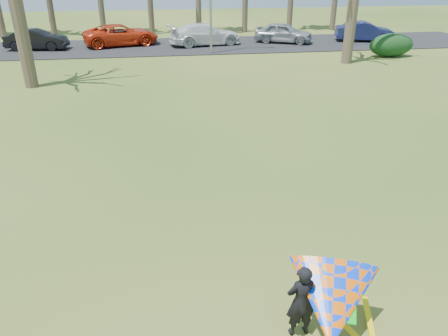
{
  "coord_description": "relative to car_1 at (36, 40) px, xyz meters",
  "views": [
    {
      "loc": [
        -1.43,
        -7.95,
        5.99
      ],
      "look_at": [
        0.0,
        2.0,
        1.1
      ],
      "focal_mm": 35.0,
      "sensor_mm": 36.0,
      "label": 1
    }
  ],
  "objects": [
    {
      "name": "ground",
      "position": [
        9.94,
        -24.9,
        -0.75
      ],
      "size": [
        100.0,
        100.0,
        0.0
      ],
      "primitive_type": "plane",
      "color": "#1E5011",
      "rests_on": "ground"
    },
    {
      "name": "parking_strip",
      "position": [
        9.94,
        0.1,
        -0.72
      ],
      "size": [
        46.0,
        7.0,
        0.06
      ],
      "primitive_type": "cube",
      "color": "black",
      "rests_on": "ground"
    },
    {
      "name": "hedge_near",
      "position": [
        23.51,
        -5.53,
        -0.0
      ],
      "size": [
        2.99,
        1.36,
        1.49
      ],
      "primitive_type": "ellipsoid",
      "color": "#133517",
      "rests_on": "ground"
    },
    {
      "name": "car_1",
      "position": [
        0.0,
        0.0,
        0.0
      ],
      "size": [
        4.32,
        1.91,
        1.38
      ],
      "primitive_type": "imported",
      "rotation": [
        0.0,
        0.0,
        1.46
      ],
      "color": "black",
      "rests_on": "parking_strip"
    },
    {
      "name": "car_2",
      "position": [
        5.73,
        0.86,
        0.06
      ],
      "size": [
        5.85,
        3.8,
        1.5
      ],
      "primitive_type": "imported",
      "rotation": [
        0.0,
        0.0,
        1.83
      ],
      "color": "red",
      "rests_on": "parking_strip"
    },
    {
      "name": "car_3",
      "position": [
        11.84,
        0.15,
        0.07
      ],
      "size": [
        5.58,
        3.11,
        1.53
      ],
      "primitive_type": "imported",
      "rotation": [
        0.0,
        0.0,
        1.76
      ],
      "color": "white",
      "rests_on": "parking_strip"
    },
    {
      "name": "car_4",
      "position": [
        17.82,
        0.24,
        0.04
      ],
      "size": [
        4.62,
        3.35,
        1.46
      ],
      "primitive_type": "imported",
      "rotation": [
        0.0,
        0.0,
        1.14
      ],
      "color": "gray",
      "rests_on": "parking_strip"
    },
    {
      "name": "car_5",
      "position": [
        24.16,
        -0.03,
        0.03
      ],
      "size": [
        4.61,
        2.54,
        1.44
      ],
      "primitive_type": "imported",
      "rotation": [
        0.0,
        0.0,
        1.33
      ],
      "color": "#191F4D",
      "rests_on": "parking_strip"
    },
    {
      "name": "kite_flyer",
      "position": [
        11.03,
        -27.66,
        0.09
      ],
      "size": [
        2.13,
        2.39,
        2.02
      ],
      "color": "black",
      "rests_on": "ground"
    }
  ]
}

